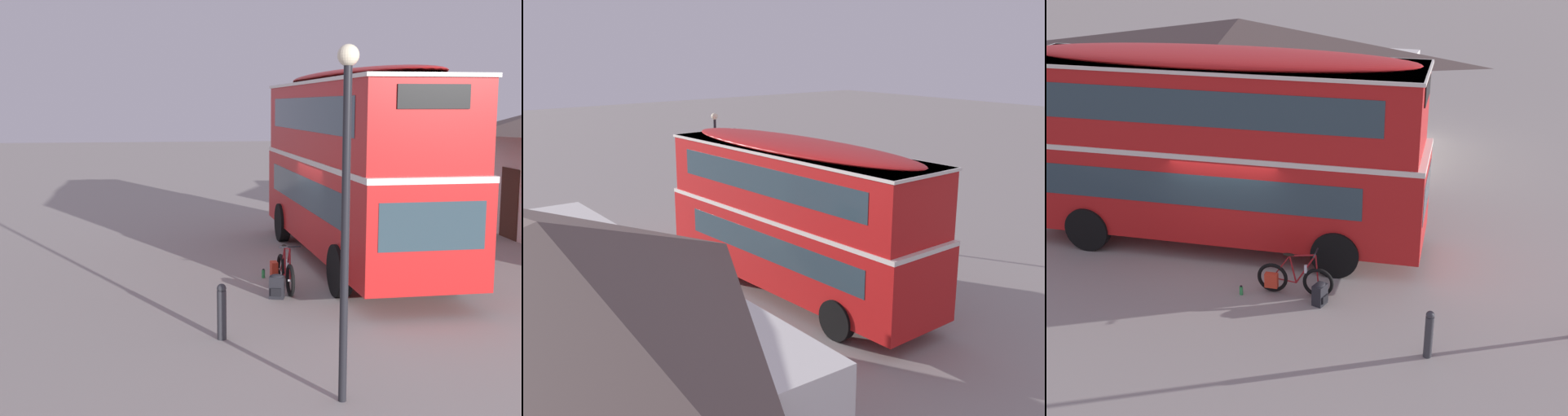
# 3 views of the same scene
# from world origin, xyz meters

# --- Properties ---
(ground_plane) EXTENTS (120.00, 120.00, 0.00)m
(ground_plane) POSITION_xyz_m (0.00, 0.00, 0.00)
(ground_plane) COLOR gray
(double_decker_bus) EXTENTS (9.92, 2.83, 4.79)m
(double_decker_bus) POSITION_xyz_m (-0.53, 0.55, 2.64)
(double_decker_bus) COLOR black
(double_decker_bus) RESTS_ON ground
(touring_bicycle) EXTENTS (1.69, 0.48, 1.05)m
(touring_bicycle) POSITION_xyz_m (1.83, -1.61, 0.37)
(touring_bicycle) COLOR black
(touring_bicycle) RESTS_ON ground
(backpack_on_ground) EXTENTS (0.34, 0.36, 0.51)m
(backpack_on_ground) POSITION_xyz_m (2.50, -1.87, 0.26)
(backpack_on_ground) COLOR black
(backpack_on_ground) RESTS_ON ground
(water_bottle_green_metal) EXTENTS (0.08, 0.08, 0.21)m
(water_bottle_green_metal) POSITION_xyz_m (0.76, -1.90, 0.10)
(water_bottle_green_metal) COLOR green
(water_bottle_green_metal) RESTS_ON ground
(pub_building) EXTENTS (12.31, 6.19, 4.30)m
(pub_building) POSITION_xyz_m (-2.90, 8.73, 2.20)
(pub_building) COLOR silver
(pub_building) RESTS_ON ground
(kerb_bollard) EXTENTS (0.16, 0.16, 0.97)m
(kerb_bollard) POSITION_xyz_m (4.88, -3.22, 0.50)
(kerb_bollard) COLOR #333338
(kerb_bollard) RESTS_ON ground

